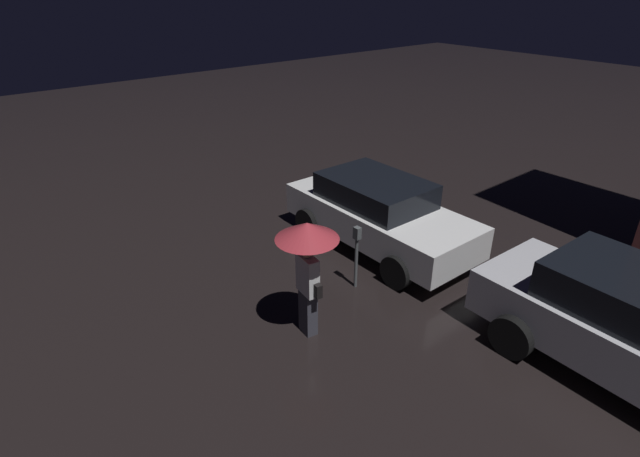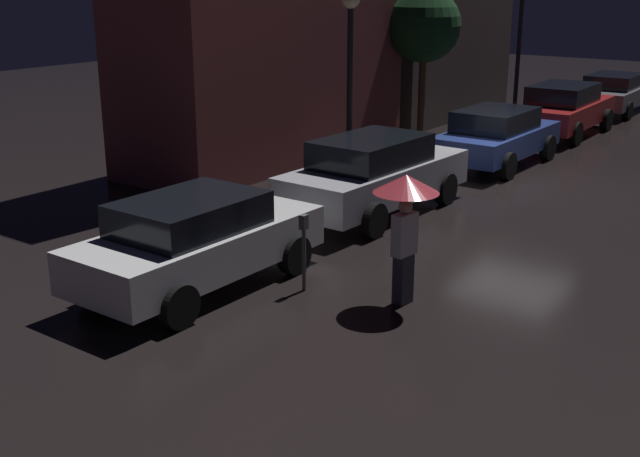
% 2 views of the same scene
% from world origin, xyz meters
% --- Properties ---
extents(ground_plane, '(60.00, 60.00, 0.00)m').
position_xyz_m(ground_plane, '(0.00, 0.00, 0.00)').
color(ground_plane, black).
extents(building_facade_right, '(6.98, 3.00, 6.03)m').
position_xyz_m(building_facade_right, '(7.30, 6.50, 3.01)').
color(building_facade_right, '#564C47').
rests_on(building_facade_right, ground).
extents(parked_car_white, '(4.15, 1.92, 1.46)m').
position_xyz_m(parked_car_white, '(-8.77, 1.53, 0.76)').
color(parked_car_white, silver).
rests_on(parked_car_white, ground).
extents(parked_car_silver, '(4.58, 1.94, 1.57)m').
position_xyz_m(parked_car_silver, '(-3.78, 1.50, 0.82)').
color(parked_car_silver, '#B7B7BF').
rests_on(parked_car_silver, ground).
extents(parked_car_blue, '(4.13, 1.95, 1.44)m').
position_xyz_m(parked_car_blue, '(1.64, 1.31, 0.75)').
color(parked_car_blue, navy).
rests_on(parked_car_blue, ground).
extents(parked_car_red, '(4.54, 1.98, 1.52)m').
position_xyz_m(parked_car_red, '(6.55, 1.38, 0.80)').
color(parked_car_red, maroon).
rests_on(parked_car_red, ground).
extents(parked_car_grey, '(4.30, 1.94, 1.34)m').
position_xyz_m(parked_car_grey, '(11.64, 1.41, 0.71)').
color(parked_car_grey, slate).
rests_on(parked_car_grey, ground).
extents(pedestrian_with_umbrella, '(0.95, 0.95, 1.94)m').
position_xyz_m(pedestrian_with_umbrella, '(-7.46, -1.34, 1.51)').
color(pedestrian_with_umbrella, '#383842').
rests_on(pedestrian_with_umbrella, ground).
extents(parking_meter, '(0.12, 0.10, 1.21)m').
position_xyz_m(parking_meter, '(-7.93, 0.12, 0.75)').
color(parking_meter, '#4C5154').
rests_on(parking_meter, ground).
extents(street_lamp_near, '(0.44, 0.44, 4.32)m').
position_xyz_m(street_lamp_near, '(-1.50, 3.65, 3.09)').
color(street_lamp_near, black).
rests_on(street_lamp_near, ground).
extents(street_lamp_far, '(0.51, 0.51, 4.40)m').
position_xyz_m(street_lamp_far, '(8.19, 3.59, 3.33)').
color(street_lamp_far, black).
rests_on(street_lamp_far, ground).
extents(street_tree, '(2.05, 2.05, 4.28)m').
position_xyz_m(street_tree, '(3.24, 4.37, 3.24)').
color(street_tree, '#473323').
rests_on(street_tree, ground).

